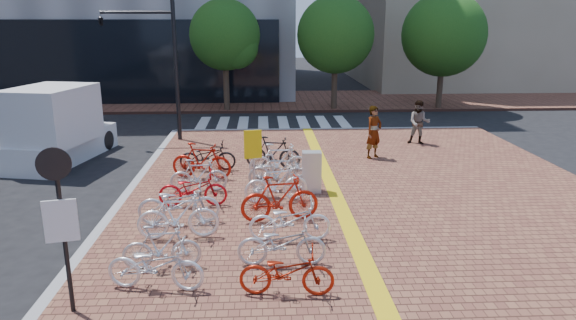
{
  "coord_description": "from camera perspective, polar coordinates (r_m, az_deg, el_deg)",
  "views": [
    {
      "loc": [
        -0.08,
        -11.0,
        4.98
      ],
      "look_at": [
        0.62,
        2.41,
        1.3
      ],
      "focal_mm": 32.0,
      "sensor_mm": 36.0,
      "label": 1
    }
  ],
  "objects": [
    {
      "name": "ground",
      "position": [
        12.08,
        -2.37,
        -9.04
      ],
      "size": [
        120.0,
        120.0,
        0.0
      ],
      "primitive_type": "plane",
      "color": "black",
      "rests_on": "ground"
    },
    {
      "name": "kerb_north",
      "position": [
        23.72,
        4.54,
        3.34
      ],
      "size": [
        14.0,
        0.25,
        0.15
      ],
      "primitive_type": "cube",
      "color": "gray",
      "rests_on": "ground"
    },
    {
      "name": "far_sidewalk",
      "position": [
        32.38,
        -2.84,
        6.58
      ],
      "size": [
        70.0,
        8.0,
        0.15
      ],
      "primitive_type": "cube",
      "color": "brown",
      "rests_on": "ground"
    },
    {
      "name": "crosswalk",
      "position": [
        25.5,
        -1.64,
        4.06
      ],
      "size": [
        7.5,
        4.0,
        0.01
      ],
      "color": "silver",
      "rests_on": "ground"
    },
    {
      "name": "street_trees",
      "position": [
        28.93,
        7.41,
        13.45
      ],
      "size": [
        16.2,
        4.6,
        6.35
      ],
      "color": "#38281E",
      "rests_on": "far_sidewalk"
    },
    {
      "name": "bike_0",
      "position": [
        9.91,
        -14.51,
        -11.25
      ],
      "size": [
        1.9,
        0.9,
        0.96
      ],
      "primitive_type": "imported",
      "rotation": [
        0.0,
        0.0,
        1.42
      ],
      "color": "white",
      "rests_on": "sidewalk"
    },
    {
      "name": "bike_1",
      "position": [
        10.63,
        -13.86,
        -9.39
      ],
      "size": [
        1.58,
        0.56,
        0.93
      ],
      "primitive_type": "imported",
      "rotation": [
        0.0,
        0.0,
        1.65
      ],
      "color": "silver",
      "rests_on": "sidewalk"
    },
    {
      "name": "bike_2",
      "position": [
        11.9,
        -12.12,
        -6.09
      ],
      "size": [
        1.87,
        0.66,
        1.11
      ],
      "primitive_type": "imported",
      "rotation": [
        0.0,
        0.0,
        1.65
      ],
      "color": "white",
      "rests_on": "sidewalk"
    },
    {
      "name": "bike_3",
      "position": [
        12.8,
        -12.04,
        -4.71
      ],
      "size": [
        2.01,
        0.81,
        1.04
      ],
      "primitive_type": "imported",
      "rotation": [
        0.0,
        0.0,
        1.64
      ],
      "color": "silver",
      "rests_on": "sidewalk"
    },
    {
      "name": "bike_4",
      "position": [
        13.91,
        -10.53,
        -3.18
      ],
      "size": [
        1.84,
        0.69,
        0.95
      ],
      "primitive_type": "imported",
      "rotation": [
        0.0,
        0.0,
        1.6
      ],
      "color": "red",
      "rests_on": "sidewalk"
    },
    {
      "name": "bike_5",
      "position": [
        15.01,
        -9.89,
        -1.71
      ],
      "size": [
        1.68,
        0.61,
        0.99
      ],
      "primitive_type": "imported",
      "rotation": [
        0.0,
        0.0,
        1.66
      ],
      "color": "silver",
      "rests_on": "sidewalk"
    },
    {
      "name": "bike_6",
      "position": [
        16.25,
        -9.6,
        -0.08
      ],
      "size": [
        1.98,
        0.91,
        1.15
      ],
      "primitive_type": "imported",
      "rotation": [
        0.0,
        0.0,
        1.37
      ],
      "color": "#AA170C",
      "rests_on": "sidewalk"
    },
    {
      "name": "bike_7",
      "position": [
        17.12,
        -8.92,
        0.43
      ],
      "size": [
        1.85,
        0.65,
        0.97
      ],
      "primitive_type": "imported",
      "rotation": [
        0.0,
        0.0,
        1.57
      ],
      "color": "black",
      "rests_on": "sidewalk"
    },
    {
      "name": "bike_8",
      "position": [
        9.43,
        -0.15,
        -12.32
      ],
      "size": [
        1.76,
        0.74,
        0.9
      ],
      "primitive_type": "imported",
      "rotation": [
        0.0,
        0.0,
        1.49
      ],
      "color": "#A71F0B",
      "rests_on": "sidewalk"
    },
    {
      "name": "bike_9",
      "position": [
        10.49,
        -0.71,
        -9.23
      ],
      "size": [
        1.81,
        0.66,
        0.94
      ],
      "primitive_type": "imported",
      "rotation": [
        0.0,
        0.0,
        1.55
      ],
      "color": "silver",
      "rests_on": "sidewalk"
    },
    {
      "name": "bike_10",
      "position": [
        11.59,
        0.2,
        -6.69
      ],
      "size": [
        1.85,
        0.65,
        0.97
      ],
      "primitive_type": "imported",
      "rotation": [
        0.0,
        0.0,
        1.57
      ],
      "color": "white",
      "rests_on": "sidewalk"
    },
    {
      "name": "bike_11",
      "position": [
        12.66,
        -0.92,
        -4.26
      ],
      "size": [
        2.01,
        0.83,
        1.17
      ],
      "primitive_type": "imported",
      "rotation": [
        0.0,
        0.0,
        1.72
      ],
      "color": "#AC1B0C",
      "rests_on": "sidewalk"
    },
    {
      "name": "bike_12",
      "position": [
        13.96,
        -1.32,
        -2.62
      ],
      "size": [
        1.83,
        0.83,
        1.06
      ],
      "primitive_type": "imported",
      "rotation": [
        0.0,
        0.0,
        1.76
      ],
      "color": "white",
      "rests_on": "sidewalk"
    },
    {
      "name": "bike_13",
      "position": [
        14.97,
        -1.05,
        -1.35
      ],
      "size": [
        1.83,
        0.69,
        1.08
      ],
      "primitive_type": "imported",
      "rotation": [
        0.0,
        0.0,
        1.47
      ],
      "color": "#A7A7AC",
      "rests_on": "sidewalk"
    },
    {
      "name": "bike_14",
      "position": [
        16.02,
        -1.02,
        -0.12
      ],
      "size": [
        1.89,
        0.55,
        1.13
      ],
      "primitive_type": "imported",
      "rotation": [
        0.0,
        0.0,
        1.56
      ],
      "color": "white",
      "rests_on": "sidewalk"
    },
    {
      "name": "bike_15",
      "position": [
        17.08,
        -1.68,
        0.81
      ],
      "size": [
        1.9,
        0.86,
        1.11
      ],
      "primitive_type": "imported",
      "rotation": [
        0.0,
        0.0,
        1.38
      ],
      "color": "black",
      "rests_on": "sidewalk"
    },
    {
      "name": "pedestrian_a",
      "position": [
        18.63,
        9.52,
        3.07
      ],
      "size": [
        0.82,
        0.76,
        1.89
      ],
      "primitive_type": "imported",
      "rotation": [
        0.0,
        0.0,
        0.61
      ],
      "color": "gray",
      "rests_on": "sidewalk"
    },
    {
      "name": "pedestrian_b",
      "position": [
        21.15,
        14.36,
        4.07
      ],
      "size": [
        1.02,
        0.9,
        1.75
      ],
      "primitive_type": "imported",
      "rotation": [
        0.0,
        0.0,
        -0.32
      ],
      "color": "#4D5262",
      "rests_on": "sidewalk"
    },
    {
      "name": "utility_box",
      "position": [
        14.8,
        2.64,
        -1.32
      ],
      "size": [
        0.56,
        0.42,
        1.19
      ],
      "primitive_type": "cube",
      "rotation": [
        0.0,
        0.0,
        -0.04
      ],
      "color": "silver",
      "rests_on": "sidewalk"
    },
    {
      "name": "yellow_sign",
      "position": [
        14.44,
        -3.86,
        1.1
      ],
      "size": [
        0.5,
        0.18,
        1.87
      ],
      "color": "#B7B7BC",
      "rests_on": "sidewalk"
    },
    {
      "name": "notice_sign",
      "position": [
        9.12,
        -23.98,
        -5.25
      ],
      "size": [
        0.53,
        0.18,
        2.91
      ],
      "color": "black",
      "rests_on": "sidewalk"
    },
    {
      "name": "traffic_light_pole",
      "position": [
        21.67,
        -15.95,
        12.24
      ],
      "size": [
        3.02,
        1.16,
        5.63
      ],
      "color": "black",
      "rests_on": "sidewalk"
    },
    {
      "name": "box_truck",
      "position": [
        20.34,
        -24.39,
        3.54
      ],
      "size": [
        3.03,
        5.13,
        2.78
      ],
      "color": "silver",
      "rests_on": "ground"
    }
  ]
}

